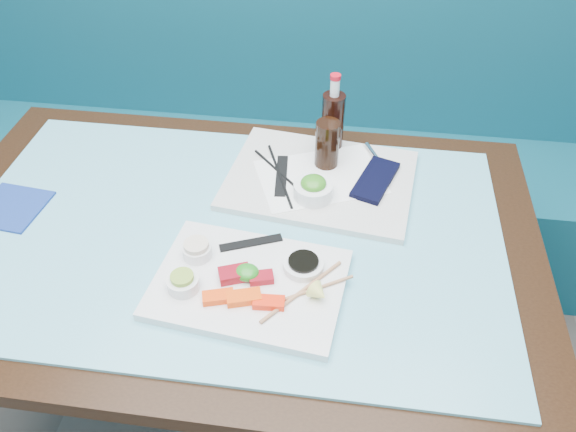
# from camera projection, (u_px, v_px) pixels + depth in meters

# --- Properties ---
(booth_bench) EXTENTS (3.00, 0.56, 1.17)m
(booth_bench) POSITION_uv_depth(u_px,v_px,m) (283.00, 151.00, 2.14)
(booth_bench) COLOR #0E4D5E
(booth_bench) RESTS_ON ground
(dining_table) EXTENTS (1.40, 0.90, 0.75)m
(dining_table) POSITION_uv_depth(u_px,v_px,m) (232.00, 259.00, 1.33)
(dining_table) COLOR black
(dining_table) RESTS_ON ground
(glass_top) EXTENTS (1.22, 0.76, 0.01)m
(glass_top) POSITION_uv_depth(u_px,v_px,m) (230.00, 233.00, 1.27)
(glass_top) COLOR #66B8CD
(glass_top) RESTS_ON dining_table
(sashimi_plate) EXTENTS (0.41, 0.31, 0.02)m
(sashimi_plate) POSITION_uv_depth(u_px,v_px,m) (249.00, 284.00, 1.14)
(sashimi_plate) COLOR white
(sashimi_plate) RESTS_ON glass_top
(salmon_left) EXTENTS (0.07, 0.05, 0.01)m
(salmon_left) POSITION_uv_depth(u_px,v_px,m) (218.00, 297.00, 1.09)
(salmon_left) COLOR #FE420A
(salmon_left) RESTS_ON sashimi_plate
(salmon_mid) EXTENTS (0.07, 0.05, 0.02)m
(salmon_mid) POSITION_uv_depth(u_px,v_px,m) (244.00, 297.00, 1.09)
(salmon_mid) COLOR #FF4A0A
(salmon_mid) RESTS_ON sashimi_plate
(salmon_right) EXTENTS (0.06, 0.03, 0.01)m
(salmon_right) POSITION_uv_depth(u_px,v_px,m) (269.00, 302.00, 1.08)
(salmon_right) COLOR #FF290A
(salmon_right) RESTS_ON sashimi_plate
(tuna_left) EXTENTS (0.07, 0.06, 0.02)m
(tuna_left) POSITION_uv_depth(u_px,v_px,m) (234.00, 274.00, 1.13)
(tuna_left) COLOR maroon
(tuna_left) RESTS_ON sashimi_plate
(tuna_right) EXTENTS (0.06, 0.04, 0.02)m
(tuna_right) POSITION_uv_depth(u_px,v_px,m) (261.00, 278.00, 1.13)
(tuna_right) COLOR maroon
(tuna_right) RESTS_ON sashimi_plate
(seaweed_garnish) EXTENTS (0.06, 0.06, 0.03)m
(seaweed_garnish) POSITION_uv_depth(u_px,v_px,m) (247.00, 272.00, 1.13)
(seaweed_garnish) COLOR #22811D
(seaweed_garnish) RESTS_ON sashimi_plate
(ramekin_wasabi) EXTENTS (0.07, 0.07, 0.03)m
(ramekin_wasabi) POSITION_uv_depth(u_px,v_px,m) (183.00, 283.00, 1.11)
(ramekin_wasabi) COLOR white
(ramekin_wasabi) RESTS_ON sashimi_plate
(wasabi_fill) EXTENTS (0.05, 0.05, 0.01)m
(wasabi_fill) POSITION_uv_depth(u_px,v_px,m) (182.00, 277.00, 1.10)
(wasabi_fill) COLOR #82A936
(wasabi_fill) RESTS_ON ramekin_wasabi
(ramekin_ginger) EXTENTS (0.07, 0.07, 0.03)m
(ramekin_ginger) POSITION_uv_depth(u_px,v_px,m) (197.00, 251.00, 1.18)
(ramekin_ginger) COLOR white
(ramekin_ginger) RESTS_ON sashimi_plate
(ginger_fill) EXTENTS (0.06, 0.06, 0.01)m
(ginger_fill) POSITION_uv_depth(u_px,v_px,m) (196.00, 245.00, 1.16)
(ginger_fill) COLOR beige
(ginger_fill) RESTS_ON ramekin_ginger
(soy_dish) EXTENTS (0.10, 0.10, 0.02)m
(soy_dish) POSITION_uv_depth(u_px,v_px,m) (303.00, 265.00, 1.15)
(soy_dish) COLOR white
(soy_dish) RESTS_ON sashimi_plate
(soy_fill) EXTENTS (0.08, 0.08, 0.01)m
(soy_fill) POSITION_uv_depth(u_px,v_px,m) (303.00, 261.00, 1.14)
(soy_fill) COLOR black
(soy_fill) RESTS_ON soy_dish
(lemon_wedge) EXTENTS (0.05, 0.05, 0.04)m
(lemon_wedge) POSITION_uv_depth(u_px,v_px,m) (319.00, 293.00, 1.08)
(lemon_wedge) COLOR #FAF976
(lemon_wedge) RESTS_ON sashimi_plate
(chopstick_sleeve) EXTENTS (0.13, 0.07, 0.00)m
(chopstick_sleeve) POSITION_uv_depth(u_px,v_px,m) (251.00, 243.00, 1.21)
(chopstick_sleeve) COLOR black
(chopstick_sleeve) RESTS_ON sashimi_plate
(wooden_chopstick_a) EXTENTS (0.14, 0.18, 0.01)m
(wooden_chopstick_a) POSITION_uv_depth(u_px,v_px,m) (302.00, 291.00, 1.11)
(wooden_chopstick_a) COLOR #AC7551
(wooden_chopstick_a) RESTS_ON sashimi_plate
(wooden_chopstick_b) EXTENTS (0.18, 0.11, 0.01)m
(wooden_chopstick_b) POSITION_uv_depth(u_px,v_px,m) (307.00, 292.00, 1.11)
(wooden_chopstick_b) COLOR #A9744F
(wooden_chopstick_b) RESTS_ON sashimi_plate
(serving_tray) EXTENTS (0.49, 0.39, 0.02)m
(serving_tray) POSITION_uv_depth(u_px,v_px,m) (320.00, 180.00, 1.39)
(serving_tray) COLOR silver
(serving_tray) RESTS_ON glass_top
(paper_placemat) EXTENTS (0.35, 0.30, 0.00)m
(paper_placemat) POSITION_uv_depth(u_px,v_px,m) (320.00, 177.00, 1.38)
(paper_placemat) COLOR white
(paper_placemat) RESTS_ON serving_tray
(seaweed_bowl) EXTENTS (0.11, 0.11, 0.04)m
(seaweed_bowl) POSITION_uv_depth(u_px,v_px,m) (313.00, 190.00, 1.32)
(seaweed_bowl) COLOR white
(seaweed_bowl) RESTS_ON serving_tray
(seaweed_salad) EXTENTS (0.08, 0.08, 0.03)m
(seaweed_salad) POSITION_uv_depth(u_px,v_px,m) (313.00, 183.00, 1.30)
(seaweed_salad) COLOR #34831E
(seaweed_salad) RESTS_ON seaweed_bowl
(cola_glass) EXTENTS (0.07, 0.07, 0.12)m
(cola_glass) POSITION_uv_depth(u_px,v_px,m) (327.00, 144.00, 1.38)
(cola_glass) COLOR black
(cola_glass) RESTS_ON serving_tray
(navy_pouch) EXTENTS (0.12, 0.18, 0.01)m
(navy_pouch) POSITION_uv_depth(u_px,v_px,m) (375.00, 180.00, 1.36)
(navy_pouch) COLOR black
(navy_pouch) RESTS_ON serving_tray
(fork) EXTENTS (0.05, 0.09, 0.01)m
(fork) POSITION_uv_depth(u_px,v_px,m) (374.00, 154.00, 1.44)
(fork) COLOR silver
(fork) RESTS_ON serving_tray
(black_chopstick_a) EXTENTS (0.10, 0.24, 0.01)m
(black_chopstick_a) POSITION_uv_depth(u_px,v_px,m) (280.00, 175.00, 1.38)
(black_chopstick_a) COLOR black
(black_chopstick_a) RESTS_ON serving_tray
(black_chopstick_b) EXTENTS (0.17, 0.19, 0.01)m
(black_chopstick_b) POSITION_uv_depth(u_px,v_px,m) (283.00, 175.00, 1.38)
(black_chopstick_b) COLOR black
(black_chopstick_b) RESTS_ON serving_tray
(tray_sleeve) EXTENTS (0.04, 0.16, 0.00)m
(tray_sleeve) POSITION_uv_depth(u_px,v_px,m) (281.00, 176.00, 1.38)
(tray_sleeve) COLOR black
(tray_sleeve) RESTS_ON serving_tray
(cola_bottle_body) EXTENTS (0.07, 0.07, 0.17)m
(cola_bottle_body) POSITION_uv_depth(u_px,v_px,m) (333.00, 124.00, 1.44)
(cola_bottle_body) COLOR black
(cola_bottle_body) RESTS_ON glass_top
(cola_bottle_neck) EXTENTS (0.02, 0.02, 0.04)m
(cola_bottle_neck) POSITION_uv_depth(u_px,v_px,m) (335.00, 87.00, 1.37)
(cola_bottle_neck) COLOR white
(cola_bottle_neck) RESTS_ON cola_bottle_body
(cola_bottle_cap) EXTENTS (0.03, 0.03, 0.01)m
(cola_bottle_cap) POSITION_uv_depth(u_px,v_px,m) (336.00, 77.00, 1.35)
(cola_bottle_cap) COLOR red
(cola_bottle_cap) RESTS_ON cola_bottle_neck
(blue_napkin) EXTENTS (0.16, 0.16, 0.01)m
(blue_napkin) POSITION_uv_depth(u_px,v_px,m) (11.00, 207.00, 1.32)
(blue_napkin) COLOR navy
(blue_napkin) RESTS_ON glass_top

